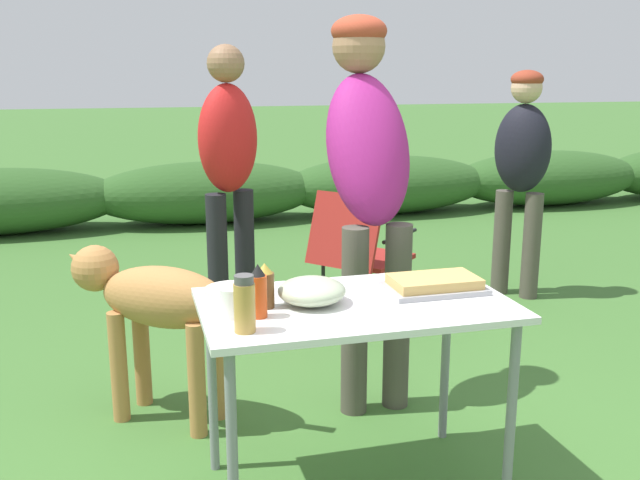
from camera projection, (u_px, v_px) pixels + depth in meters
name	position (u px, v px, depth m)	size (l,w,h in m)	color
shrub_hedge	(206.00, 192.00, 7.36)	(14.40, 0.90, 0.64)	#2D5623
folding_table	(355.00, 322.00, 2.55)	(1.10, 0.64, 0.74)	white
food_tray	(434.00, 284.00, 2.65)	(0.36, 0.22, 0.06)	#9E9EA3
plate_stack	(233.00, 293.00, 2.57)	(0.20, 0.20, 0.04)	white
mixing_bowl	(312.00, 291.00, 2.51)	(0.24, 0.24, 0.09)	#ADBC99
paper_cup_stack	(232.00, 303.00, 2.36)	(0.08, 0.08, 0.10)	white
beer_bottle	(265.00, 286.00, 2.46)	(0.07, 0.07, 0.16)	brown
spice_jar	(244.00, 304.00, 2.22)	(0.07, 0.07, 0.18)	#B2893D
hot_sauce_bottle	(258.00, 292.00, 2.36)	(0.06, 0.06, 0.18)	#CC4214
standing_person_in_dark_puffer	(368.00, 164.00, 3.21)	(0.40, 0.53, 1.79)	#4C473D
standing_person_in_gray_fleece	(229.00, 159.00, 4.34)	(0.49, 0.45, 1.70)	black
standing_person_with_beanie	(522.00, 161.00, 4.82)	(0.46, 0.46, 1.55)	#4C473D
dog	(154.00, 304.00, 3.14)	(0.83, 0.64, 0.78)	#B27A42
camp_chair_green_behind_table	(358.00, 249.00, 4.40)	(0.75, 0.74, 0.83)	maroon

